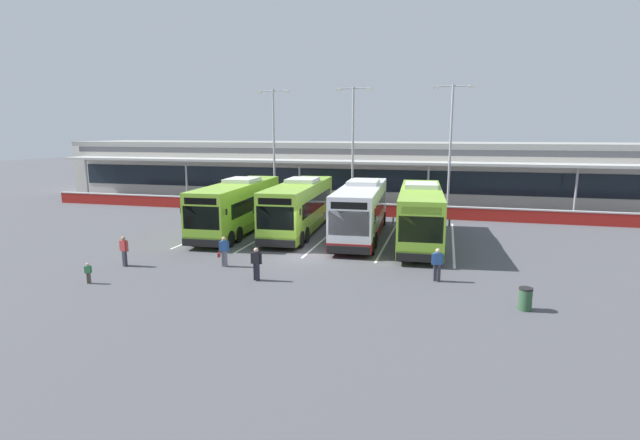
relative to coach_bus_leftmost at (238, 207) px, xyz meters
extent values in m
plane|color=#4C4C51|center=(6.54, -5.48, -1.79)|extent=(200.00, 200.00, 0.00)
cube|color=beige|center=(6.54, 21.52, 0.96)|extent=(70.00, 10.00, 5.50)
cube|color=#19232D|center=(6.54, 16.50, 0.51)|extent=(66.00, 0.08, 2.20)
cube|color=#4C4C51|center=(6.54, 16.49, 3.36)|extent=(68.00, 0.08, 0.60)
cube|color=beige|center=(6.54, 15.02, 2.41)|extent=(67.00, 3.00, 0.24)
cube|color=gray|center=(6.54, 21.52, 3.96)|extent=(70.00, 10.00, 0.50)
cylinder|color=#999999|center=(-24.46, 13.82, 0.31)|extent=(0.20, 0.20, 4.20)
cylinder|color=#999999|center=(-12.06, 13.82, 0.31)|extent=(0.20, 0.20, 4.20)
cylinder|color=#999999|center=(0.34, 13.82, 0.31)|extent=(0.20, 0.20, 4.20)
cylinder|color=#999999|center=(12.74, 13.82, 0.31)|extent=(0.20, 0.20, 4.20)
cylinder|color=#999999|center=(25.14, 13.82, 0.31)|extent=(0.20, 0.20, 4.20)
cube|color=maroon|center=(6.54, 9.02, -1.29)|extent=(60.00, 0.36, 1.00)
cube|color=#B2B2B2|center=(6.54, 9.02, -0.74)|extent=(60.00, 0.40, 0.10)
cube|color=#8CC633|center=(0.00, -0.04, 0.12)|extent=(3.21, 12.12, 3.19)
cube|color=olive|center=(0.00, -0.04, -1.19)|extent=(3.23, 12.14, 0.56)
cube|color=black|center=(-0.02, 0.36, 0.36)|extent=(3.11, 9.73, 0.96)
cube|color=black|center=(0.33, -5.98, 0.26)|extent=(2.31, 0.23, 1.40)
cube|color=black|center=(0.33, -5.99, 1.26)|extent=(2.05, 0.19, 0.40)
cube|color=silver|center=(-0.05, 0.96, 1.85)|extent=(2.20, 2.91, 0.28)
cube|color=black|center=(0.34, -6.09, -1.24)|extent=(2.46, 0.30, 0.44)
cube|color=black|center=(1.76, -5.55, 0.61)|extent=(0.09, 0.12, 0.36)
cube|color=black|center=(-1.14, -5.71, 0.61)|extent=(0.09, 0.12, 0.36)
cylinder|color=black|center=(0.94, 4.62, -1.27)|extent=(0.38, 1.06, 1.04)
cylinder|color=black|center=(-1.45, 4.49, -1.27)|extent=(0.38, 1.06, 1.04)
cylinder|color=black|center=(1.37, -3.17, -1.27)|extent=(0.38, 1.06, 1.04)
cylinder|color=black|center=(-1.01, -3.30, -1.27)|extent=(0.38, 1.06, 1.04)
cylinder|color=black|center=(1.45, -4.57, -1.27)|extent=(0.38, 1.06, 1.04)
cylinder|color=black|center=(-0.94, -4.70, -1.27)|extent=(0.38, 1.06, 1.04)
cube|color=#8CC633|center=(4.28, 0.99, 0.12)|extent=(3.21, 12.12, 3.19)
cube|color=olive|center=(4.28, 0.99, -1.19)|extent=(3.23, 12.14, 0.56)
cube|color=black|center=(4.26, 1.39, 0.36)|extent=(3.11, 9.73, 0.96)
cube|color=black|center=(4.61, -4.95, 0.26)|extent=(2.31, 0.23, 1.40)
cube|color=black|center=(4.61, -4.96, 1.26)|extent=(2.05, 0.19, 0.40)
cube|color=silver|center=(4.23, 1.99, 1.85)|extent=(2.20, 2.91, 0.28)
cube|color=black|center=(4.62, -5.06, -1.24)|extent=(2.46, 0.30, 0.44)
cube|color=black|center=(6.04, -4.52, 0.61)|extent=(0.09, 0.12, 0.36)
cube|color=black|center=(3.14, -4.68, 0.61)|extent=(0.09, 0.12, 0.36)
cylinder|color=black|center=(5.22, 5.65, -1.27)|extent=(0.38, 1.06, 1.04)
cylinder|color=black|center=(2.83, 5.52, -1.27)|extent=(0.38, 1.06, 1.04)
cylinder|color=black|center=(5.65, -2.14, -1.27)|extent=(0.38, 1.06, 1.04)
cylinder|color=black|center=(3.27, -2.27, -1.27)|extent=(0.38, 1.06, 1.04)
cylinder|color=black|center=(5.73, -3.53, -1.27)|extent=(0.38, 1.06, 1.04)
cylinder|color=black|center=(3.34, -3.67, -1.27)|extent=(0.38, 1.06, 1.04)
cube|color=silver|center=(8.83, 0.47, 0.12)|extent=(3.21, 12.12, 3.19)
cube|color=#AD1E1E|center=(8.83, 0.47, -1.19)|extent=(3.23, 12.14, 0.56)
cube|color=black|center=(8.81, 0.87, 0.36)|extent=(3.11, 9.73, 0.96)
cube|color=black|center=(9.16, -5.47, 0.26)|extent=(2.31, 0.23, 1.40)
cube|color=black|center=(9.16, -5.48, 1.26)|extent=(2.05, 0.19, 0.40)
cube|color=silver|center=(8.77, 1.47, 1.85)|extent=(2.20, 2.91, 0.28)
cube|color=black|center=(9.16, -5.58, -1.24)|extent=(2.46, 0.30, 0.44)
cube|color=black|center=(10.59, -5.04, 0.61)|extent=(0.09, 0.12, 0.36)
cube|color=black|center=(7.69, -5.20, 0.61)|extent=(0.09, 0.12, 0.36)
cylinder|color=black|center=(9.77, 5.13, -1.27)|extent=(0.38, 1.06, 1.04)
cylinder|color=black|center=(7.38, 5.00, -1.27)|extent=(0.38, 1.06, 1.04)
cylinder|color=black|center=(10.20, -2.66, -1.27)|extent=(0.38, 1.06, 1.04)
cylinder|color=black|center=(7.81, -2.79, -1.27)|extent=(0.38, 1.06, 1.04)
cylinder|color=black|center=(10.28, -4.05, -1.27)|extent=(0.38, 1.06, 1.04)
cylinder|color=black|center=(7.89, -4.19, -1.27)|extent=(0.38, 1.06, 1.04)
cube|color=#8CC633|center=(12.81, -0.26, 0.12)|extent=(3.21, 12.12, 3.19)
cube|color=olive|center=(12.81, -0.26, -1.19)|extent=(3.23, 12.14, 0.56)
cube|color=black|center=(12.78, 0.14, 0.36)|extent=(3.11, 9.73, 0.96)
cube|color=black|center=(13.13, -6.20, 0.26)|extent=(2.31, 0.23, 1.40)
cube|color=black|center=(13.13, -6.21, 1.26)|extent=(2.05, 0.19, 0.40)
cube|color=silver|center=(12.75, 0.73, 1.85)|extent=(2.20, 2.91, 0.28)
cube|color=black|center=(13.14, -6.31, -1.24)|extent=(2.46, 0.30, 0.44)
cube|color=black|center=(14.57, -5.77, 0.61)|extent=(0.09, 0.12, 0.36)
cube|color=black|center=(11.66, -5.94, 0.61)|extent=(0.09, 0.12, 0.36)
cylinder|color=black|center=(13.74, 4.40, -1.27)|extent=(0.38, 1.06, 1.04)
cylinder|color=black|center=(11.36, 4.26, -1.27)|extent=(0.38, 1.06, 1.04)
cylinder|color=black|center=(14.18, -3.39, -1.27)|extent=(0.38, 1.06, 1.04)
cylinder|color=black|center=(11.79, -3.53, -1.27)|extent=(0.38, 1.06, 1.04)
cylinder|color=black|center=(14.25, -4.79, -1.27)|extent=(0.38, 1.06, 1.04)
cylinder|color=black|center=(11.87, -4.92, -1.27)|extent=(0.38, 1.06, 1.04)
cube|color=silver|center=(-1.86, 0.52, -1.78)|extent=(0.14, 13.00, 0.01)
cube|color=silver|center=(2.34, 0.52, -1.78)|extent=(0.14, 13.00, 0.01)
cube|color=silver|center=(6.54, 0.52, -1.78)|extent=(0.14, 13.00, 0.01)
cube|color=silver|center=(10.74, 0.52, -1.78)|extent=(0.14, 13.00, 0.01)
cube|color=silver|center=(14.94, 0.52, -1.78)|extent=(0.14, 13.00, 0.01)
cube|color=slate|center=(2.96, -8.61, -1.37)|extent=(0.19, 0.22, 0.84)
cube|color=slate|center=(3.15, -8.67, -1.37)|extent=(0.19, 0.22, 0.84)
cube|color=#2D5693|center=(3.06, -8.64, -0.67)|extent=(0.39, 0.32, 0.56)
cube|color=#2D5693|center=(2.85, -8.71, -0.69)|extent=(0.12, 0.12, 0.54)
cube|color=#2D5693|center=(3.26, -8.56, -0.69)|extent=(0.12, 0.12, 0.54)
sphere|color=tan|center=(3.06, -8.64, -0.28)|extent=(0.22, 0.22, 0.22)
cube|color=maroon|center=(2.78, -8.71, -1.16)|extent=(0.21, 0.30, 0.22)
cylinder|color=maroon|center=(2.78, -8.71, -0.98)|extent=(0.02, 0.02, 0.16)
cube|color=black|center=(5.56, -10.46, -1.37)|extent=(0.15, 0.19, 0.84)
cube|color=black|center=(5.73, -10.57, -1.37)|extent=(0.15, 0.19, 0.84)
cube|color=black|center=(5.65, -10.51, -0.67)|extent=(0.35, 0.24, 0.56)
cube|color=black|center=(5.43, -10.52, -0.69)|extent=(0.10, 0.11, 0.54)
cube|color=black|center=(5.87, -10.50, -0.69)|extent=(0.10, 0.11, 0.54)
sphere|color=#DBB293|center=(5.65, -10.51, -0.28)|extent=(0.22, 0.22, 0.22)
cube|color=#4C4238|center=(-1.93, -12.96, -1.53)|extent=(0.13, 0.14, 0.52)
cube|color=#4C4238|center=(-1.80, -12.98, -1.53)|extent=(0.13, 0.14, 0.52)
cube|color=#387F4C|center=(-1.87, -12.97, -1.09)|extent=(0.25, 0.22, 0.35)
cube|color=#387F4C|center=(-1.98, -13.04, -1.11)|extent=(0.08, 0.08, 0.33)
cube|color=#387F4C|center=(-1.75, -12.90, -1.11)|extent=(0.08, 0.08, 0.33)
sphere|color=#DBB293|center=(-1.87, -12.97, -0.85)|extent=(0.14, 0.14, 0.14)
cube|color=#33333D|center=(13.99, -8.41, -1.37)|extent=(0.17, 0.20, 0.84)
cube|color=#33333D|center=(14.17, -8.50, -1.37)|extent=(0.17, 0.20, 0.84)
cube|color=#2D5693|center=(14.08, -8.45, -0.67)|extent=(0.37, 0.28, 0.56)
cube|color=#2D5693|center=(13.86, -8.49, -0.69)|extent=(0.11, 0.11, 0.54)
cube|color=#2D5693|center=(14.29, -8.41, -0.69)|extent=(0.11, 0.11, 0.54)
sphere|color=#DBB293|center=(14.08, -8.45, -0.28)|extent=(0.22, 0.22, 0.22)
cube|color=#33333D|center=(-2.22, -9.84, -1.37)|extent=(0.17, 0.20, 0.84)
cube|color=#33333D|center=(-2.08, -9.99, -1.37)|extent=(0.17, 0.20, 0.84)
cube|color=#B23838|center=(-2.15, -9.91, -0.67)|extent=(0.37, 0.27, 0.56)
cube|color=#B23838|center=(-2.37, -9.88, -0.69)|extent=(0.10, 0.11, 0.54)
cube|color=#B23838|center=(-1.93, -9.95, -0.69)|extent=(0.10, 0.11, 0.54)
sphere|color=tan|center=(-2.15, -9.91, -0.28)|extent=(0.22, 0.22, 0.22)
cylinder|color=#9E9EA3|center=(-1.59, 12.01, 3.71)|extent=(0.20, 0.20, 11.00)
cylinder|color=#9E9EA3|center=(-1.59, 12.01, 9.06)|extent=(2.80, 0.10, 0.10)
cube|color=silver|center=(-2.99, 12.01, 8.96)|extent=(0.44, 0.28, 0.20)
cube|color=silver|center=(-0.19, 12.01, 8.96)|extent=(0.44, 0.28, 0.20)
cylinder|color=#9E9EA3|center=(6.11, 11.43, 3.71)|extent=(0.20, 0.20, 11.00)
cylinder|color=#9E9EA3|center=(6.11, 11.43, 9.06)|extent=(2.80, 0.10, 0.10)
cube|color=silver|center=(4.71, 11.43, 8.96)|extent=(0.44, 0.28, 0.20)
cube|color=silver|center=(7.51, 11.43, 8.96)|extent=(0.44, 0.28, 0.20)
cylinder|color=#9E9EA3|center=(14.55, 11.49, 3.71)|extent=(0.20, 0.20, 11.00)
cylinder|color=#9E9EA3|center=(14.55, 11.49, 9.06)|extent=(2.80, 0.10, 0.10)
cube|color=silver|center=(13.15, 11.49, 8.96)|extent=(0.44, 0.28, 0.20)
cube|color=silver|center=(15.95, 11.49, 8.96)|extent=(0.44, 0.28, 0.20)
cylinder|color=#2D5133|center=(17.59, -11.46, -1.36)|extent=(0.52, 0.52, 0.85)
cylinder|color=black|center=(17.59, -11.46, -0.90)|extent=(0.54, 0.54, 0.08)
camera|label=1|loc=(14.26, -31.33, 5.26)|focal=26.96mm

